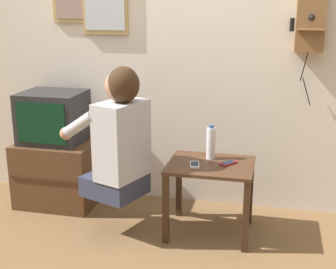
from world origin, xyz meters
The scene contains 10 objects.
ground_plane centered at (0.00, 0.00, 0.00)m, with size 14.00×14.00×0.00m, color brown.
wall_back centered at (0.00, 1.04, 1.27)m, with size 6.80×0.05×2.55m.
side_table centered at (0.30, 0.50, 0.41)m, with size 0.57×0.47×0.51m.
person centered at (-0.29, 0.34, 0.70)m, with size 0.60×0.52×0.89m.
tv_stand centered at (-0.94, 0.72, 0.25)m, with size 0.60×0.46×0.51m.
television centered at (-0.96, 0.74, 0.70)m, with size 0.47×0.40×0.39m.
wall_phone_antique centered at (0.90, 0.95, 1.43)m, with size 0.23×0.19×0.83m.
cell_phone_held centered at (0.20, 0.44, 0.51)m, with size 0.08×0.13×0.01m.
cell_phone_spare centered at (0.42, 0.52, 0.51)m, with size 0.12×0.14×0.01m.
water_bottle centered at (0.29, 0.60, 0.62)m, with size 0.06×0.06×0.24m.
Camera 1 is at (0.70, -2.46, 1.56)m, focal length 50.00 mm.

